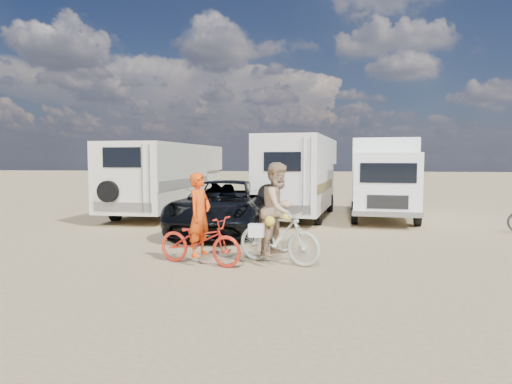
# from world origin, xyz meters

# --- Properties ---
(ground) EXTENTS (140.00, 140.00, 0.00)m
(ground) POSITION_xyz_m (0.00, 0.00, 0.00)
(ground) COLOR tan
(ground) RESTS_ON ground
(rv_main) EXTENTS (2.84, 6.64, 2.92)m
(rv_main) POSITION_xyz_m (0.44, 6.91, 1.46)
(rv_main) COLOR silver
(rv_main) RESTS_ON ground
(rv_left) EXTENTS (2.65, 7.65, 2.70)m
(rv_left) POSITION_xyz_m (-4.68, 7.13, 1.35)
(rv_left) COLOR #EEE2CB
(rv_left) RESTS_ON ground
(box_truck) EXTENTS (2.75, 6.07, 2.86)m
(box_truck) POSITION_xyz_m (3.47, 6.88, 1.43)
(box_truck) COLOR white
(box_truck) RESTS_ON ground
(dark_suv) EXTENTS (2.61, 5.46, 1.50)m
(dark_suv) POSITION_xyz_m (-1.63, 3.19, 0.75)
(dark_suv) COLOR black
(dark_suv) RESTS_ON ground
(bike_man) EXTENTS (2.00, 1.19, 0.99)m
(bike_man) POSITION_xyz_m (-1.23, -1.12, 0.50)
(bike_man) COLOR red
(bike_man) RESTS_ON ground
(bike_woman) EXTENTS (1.92, 1.25, 1.12)m
(bike_woman) POSITION_xyz_m (0.34, -0.84, 0.56)
(bike_woman) COLOR #B4B99E
(bike_woman) RESTS_ON ground
(rider_man) EXTENTS (0.57, 0.71, 1.69)m
(rider_man) POSITION_xyz_m (-1.23, -1.12, 0.85)
(rider_man) COLOR #EB480C
(rider_man) RESTS_ON ground
(rider_woman) EXTENTS (1.04, 1.14, 1.90)m
(rider_woman) POSITION_xyz_m (0.34, -0.84, 0.95)
(rider_woman) COLOR tan
(rider_woman) RESTS_ON ground
(cooler) EXTENTS (0.54, 0.43, 0.39)m
(cooler) POSITION_xyz_m (-1.72, 2.62, 0.20)
(cooler) COLOR navy
(cooler) RESTS_ON ground
(crate) EXTENTS (0.59, 0.59, 0.38)m
(crate) POSITION_xyz_m (-0.45, 4.05, 0.19)
(crate) COLOR #856148
(crate) RESTS_ON ground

